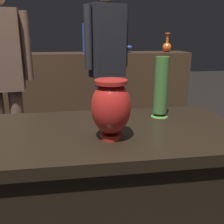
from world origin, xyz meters
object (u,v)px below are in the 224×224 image
at_px(vase_tall_behind, 161,88).
at_px(shelf_vase_center, 87,39).
at_px(shelf_vase_right, 128,47).
at_px(visitor_center_back, 107,59).
at_px(visitor_near_left, 2,72).
at_px(vase_centerpiece, 111,107).
at_px(shelf_vase_far_right, 167,46).

distance_m(vase_tall_behind, shelf_vase_center, 2.01).
relative_size(vase_tall_behind, shelf_vase_right, 2.92).
bearing_deg(visitor_center_back, visitor_near_left, -5.58).
height_order(vase_centerpiece, visitor_center_back, visitor_center_back).
bearing_deg(vase_centerpiece, shelf_vase_center, 89.40).
bearing_deg(visitor_center_back, shelf_vase_right, -140.82).
bearing_deg(vase_tall_behind, vase_centerpiece, -138.89).
relative_size(shelf_vase_center, shelf_vase_far_right, 1.45).
relative_size(vase_centerpiece, vase_tall_behind, 0.79).
distance_m(shelf_vase_right, visitor_near_left, 1.67).
bearing_deg(shelf_vase_right, vase_tall_behind, -97.00).
bearing_deg(shelf_vase_far_right, visitor_near_left, -146.98).
xyz_separation_m(shelf_vase_right, visitor_center_back, (-0.37, -0.78, -0.07)).
height_order(shelf_vase_right, visitor_near_left, visitor_near_left).
bearing_deg(shelf_vase_right, visitor_near_left, -138.50).
bearing_deg(visitor_near_left, vase_tall_behind, 132.51).
bearing_deg(visitor_near_left, shelf_vase_far_right, -153.06).
height_order(visitor_center_back, visitor_near_left, visitor_center_back).
xyz_separation_m(vase_centerpiece, vase_tall_behind, (0.30, 0.26, 0.02)).
xyz_separation_m(vase_tall_behind, visitor_near_left, (-1.00, 0.89, -0.02)).
distance_m(shelf_vase_right, shelf_vase_far_right, 0.52).
bearing_deg(vase_tall_behind, shelf_vase_right, 83.00).
xyz_separation_m(vase_centerpiece, shelf_vase_center, (0.02, 2.24, 0.22)).
relative_size(vase_centerpiece, shelf_vase_right, 2.32).
height_order(shelf_vase_right, shelf_vase_far_right, shelf_vase_far_right).
xyz_separation_m(vase_centerpiece, shelf_vase_far_right, (1.06, 2.30, 0.13)).
distance_m(shelf_vase_right, visitor_center_back, 0.87).
xyz_separation_m(shelf_vase_right, shelf_vase_center, (-0.52, -0.01, 0.11)).
relative_size(shelf_vase_right, shelf_vase_center, 0.31).
bearing_deg(visitor_near_left, shelf_vase_center, -129.74).
distance_m(shelf_vase_far_right, visitor_near_left, 2.11).
relative_size(vase_centerpiece, visitor_center_back, 0.15).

